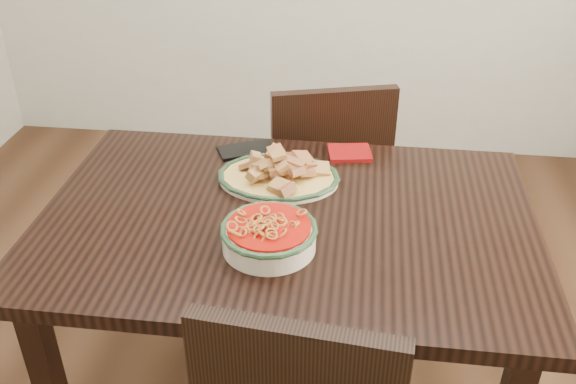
# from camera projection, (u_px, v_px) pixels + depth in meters

# --- Properties ---
(floor) EXTENTS (3.50, 3.50, 0.00)m
(floor) POSITION_uv_depth(u_px,v_px,m) (263.00, 372.00, 2.22)
(floor) COLOR #321D10
(floor) RESTS_ON ground
(dining_table) EXTENTS (1.31, 0.87, 0.75)m
(dining_table) POSITION_uv_depth(u_px,v_px,m) (287.00, 242.00, 1.74)
(dining_table) COLOR black
(dining_table) RESTS_ON ground
(chair_far) EXTENTS (0.52, 0.52, 0.89)m
(chair_far) POSITION_uv_depth(u_px,v_px,m) (325.00, 178.00, 2.36)
(chair_far) COLOR black
(chair_far) RESTS_ON ground
(fish_plate) EXTENTS (0.35, 0.27, 0.11)m
(fish_plate) POSITION_uv_depth(u_px,v_px,m) (278.00, 167.00, 1.83)
(fish_plate) COLOR beige
(fish_plate) RESTS_ON dining_table
(noodle_bowl) EXTENTS (0.24, 0.24, 0.08)m
(noodle_bowl) POSITION_uv_depth(u_px,v_px,m) (269.00, 233.00, 1.55)
(noodle_bowl) COLOR beige
(noodle_bowl) RESTS_ON dining_table
(smartphone) EXTENTS (0.19, 0.16, 0.01)m
(smartphone) POSITION_uv_depth(u_px,v_px,m) (246.00, 150.00, 2.00)
(smartphone) COLOR black
(smartphone) RESTS_ON dining_table
(napkin) EXTENTS (0.15, 0.13, 0.01)m
(napkin) POSITION_uv_depth(u_px,v_px,m) (350.00, 153.00, 1.98)
(napkin) COLOR maroon
(napkin) RESTS_ON dining_table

